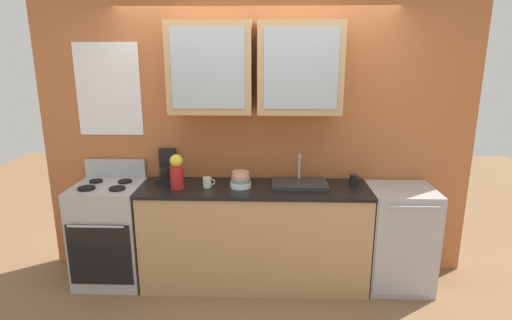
{
  "coord_description": "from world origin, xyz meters",
  "views": [
    {
      "loc": [
        0.13,
        -3.55,
        2.12
      ],
      "look_at": [
        0.01,
        0.0,
        1.19
      ],
      "focal_mm": 29.38,
      "sensor_mm": 36.0,
      "label": 1
    }
  ],
  "objects_px": {
    "sink_faucet": "(300,183)",
    "cup_near_bowls": "(354,179)",
    "dishwasher": "(399,238)",
    "bowl_stack": "(241,180)",
    "stove_range": "(111,233)",
    "coffee_maker": "(167,168)",
    "cup_near_sink": "(207,182)",
    "vase": "(177,172)"
  },
  "relations": [
    {
      "from": "sink_faucet",
      "to": "bowl_stack",
      "type": "relative_size",
      "value": 2.66
    },
    {
      "from": "bowl_stack",
      "to": "dishwasher",
      "type": "xyz_separation_m",
      "value": [
        1.44,
        -0.01,
        -0.54
      ]
    },
    {
      "from": "cup_near_sink",
      "to": "coffee_maker",
      "type": "relative_size",
      "value": 0.38
    },
    {
      "from": "stove_range",
      "to": "coffee_maker",
      "type": "xyz_separation_m",
      "value": [
        0.51,
        0.21,
        0.57
      ]
    },
    {
      "from": "sink_faucet",
      "to": "dishwasher",
      "type": "height_order",
      "value": "sink_faucet"
    },
    {
      "from": "sink_faucet",
      "to": "coffee_maker",
      "type": "distance_m",
      "value": 1.25
    },
    {
      "from": "sink_faucet",
      "to": "vase",
      "type": "distance_m",
      "value": 1.1
    },
    {
      "from": "stove_range",
      "to": "vase",
      "type": "height_order",
      "value": "vase"
    },
    {
      "from": "vase",
      "to": "dishwasher",
      "type": "bearing_deg",
      "value": 1.55
    },
    {
      "from": "cup_near_bowls",
      "to": "coffee_maker",
      "type": "distance_m",
      "value": 1.74
    },
    {
      "from": "sink_faucet",
      "to": "vase",
      "type": "bearing_deg",
      "value": -173.4
    },
    {
      "from": "stove_range",
      "to": "bowl_stack",
      "type": "relative_size",
      "value": 5.98
    },
    {
      "from": "stove_range",
      "to": "bowl_stack",
      "type": "bearing_deg",
      "value": 0.07
    },
    {
      "from": "bowl_stack",
      "to": "dishwasher",
      "type": "bearing_deg",
      "value": -0.23
    },
    {
      "from": "stove_range",
      "to": "dishwasher",
      "type": "height_order",
      "value": "stove_range"
    },
    {
      "from": "bowl_stack",
      "to": "cup_near_sink",
      "type": "relative_size",
      "value": 1.7
    },
    {
      "from": "sink_faucet",
      "to": "cup_near_bowls",
      "type": "height_order",
      "value": "sink_faucet"
    },
    {
      "from": "coffee_maker",
      "to": "stove_range",
      "type": "bearing_deg",
      "value": -157.18
    },
    {
      "from": "stove_range",
      "to": "cup_near_bowls",
      "type": "relative_size",
      "value": 10.69
    },
    {
      "from": "sink_faucet",
      "to": "bowl_stack",
      "type": "xyz_separation_m",
      "value": [
        -0.53,
        -0.07,
        0.05
      ]
    },
    {
      "from": "stove_range",
      "to": "coffee_maker",
      "type": "bearing_deg",
      "value": 22.82
    },
    {
      "from": "bowl_stack",
      "to": "stove_range",
      "type": "bearing_deg",
      "value": -179.93
    },
    {
      "from": "stove_range",
      "to": "sink_faucet",
      "type": "distance_m",
      "value": 1.82
    },
    {
      "from": "sink_faucet",
      "to": "coffee_maker",
      "type": "bearing_deg",
      "value": 173.25
    },
    {
      "from": "stove_range",
      "to": "dishwasher",
      "type": "bearing_deg",
      "value": -0.09
    },
    {
      "from": "stove_range",
      "to": "cup_near_sink",
      "type": "height_order",
      "value": "stove_range"
    },
    {
      "from": "vase",
      "to": "coffee_maker",
      "type": "height_order",
      "value": "vase"
    },
    {
      "from": "dishwasher",
      "to": "cup_near_bowls",
      "type": "bearing_deg",
      "value": 161.91
    },
    {
      "from": "stove_range",
      "to": "cup_near_bowls",
      "type": "xyz_separation_m",
      "value": [
        2.25,
        0.13,
        0.5
      ]
    },
    {
      "from": "stove_range",
      "to": "vase",
      "type": "relative_size",
      "value": 3.6
    },
    {
      "from": "sink_faucet",
      "to": "bowl_stack",
      "type": "distance_m",
      "value": 0.54
    },
    {
      "from": "stove_range",
      "to": "sink_faucet",
      "type": "relative_size",
      "value": 2.25
    },
    {
      "from": "cup_near_sink",
      "to": "dishwasher",
      "type": "relative_size",
      "value": 0.12
    },
    {
      "from": "bowl_stack",
      "to": "cup_near_sink",
      "type": "height_order",
      "value": "bowl_stack"
    },
    {
      "from": "sink_faucet",
      "to": "vase",
      "type": "relative_size",
      "value": 1.6
    },
    {
      "from": "cup_near_bowls",
      "to": "cup_near_sink",
      "type": "bearing_deg",
      "value": -173.88
    },
    {
      "from": "cup_near_bowls",
      "to": "coffee_maker",
      "type": "bearing_deg",
      "value": 177.24
    },
    {
      "from": "coffee_maker",
      "to": "bowl_stack",
      "type": "bearing_deg",
      "value": -16.7
    },
    {
      "from": "dishwasher",
      "to": "bowl_stack",
      "type": "bearing_deg",
      "value": 179.77
    },
    {
      "from": "cup_near_bowls",
      "to": "coffee_maker",
      "type": "height_order",
      "value": "coffee_maker"
    },
    {
      "from": "dishwasher",
      "to": "stove_range",
      "type": "bearing_deg",
      "value": 179.91
    },
    {
      "from": "stove_range",
      "to": "sink_faucet",
      "type": "xyz_separation_m",
      "value": [
        1.75,
        0.07,
        0.48
      ]
    }
  ]
}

